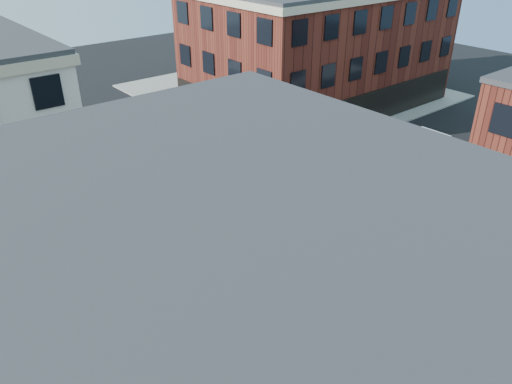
% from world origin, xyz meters
% --- Properties ---
extents(ground, '(120.00, 120.00, 0.00)m').
position_xyz_m(ground, '(0.00, 0.00, 0.00)').
color(ground, black).
rests_on(ground, ground).
extents(sidewalk_ne, '(30.00, 30.00, 0.15)m').
position_xyz_m(sidewalk_ne, '(21.00, 21.00, 0.07)').
color(sidewalk_ne, gray).
rests_on(sidewalk_ne, ground).
extents(building_ne, '(25.00, 16.00, 12.00)m').
position_xyz_m(building_ne, '(20.50, 16.00, 6.00)').
color(building_ne, '#441711').
rests_on(building_ne, ground).
extents(tree_near, '(2.69, 2.69, 4.49)m').
position_xyz_m(tree_near, '(7.56, 9.98, 3.16)').
color(tree_near, black).
rests_on(tree_near, ground).
extents(tree_far, '(2.43, 2.43, 4.07)m').
position_xyz_m(tree_far, '(7.56, 15.98, 2.87)').
color(tree_far, black).
rests_on(tree_far, ground).
extents(signal_pole, '(1.29, 1.24, 4.60)m').
position_xyz_m(signal_pole, '(-6.72, -6.68, 2.86)').
color(signal_pole, black).
rests_on(signal_pole, ground).
extents(box_truck, '(8.27, 2.64, 3.73)m').
position_xyz_m(box_truck, '(11.02, -2.13, 1.94)').
color(box_truck, silver).
rests_on(box_truck, ground).
extents(traffic_cone, '(0.40, 0.40, 0.69)m').
position_xyz_m(traffic_cone, '(-3.62, -5.47, 0.33)').
color(traffic_cone, '#F8340B').
rests_on(traffic_cone, ground).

